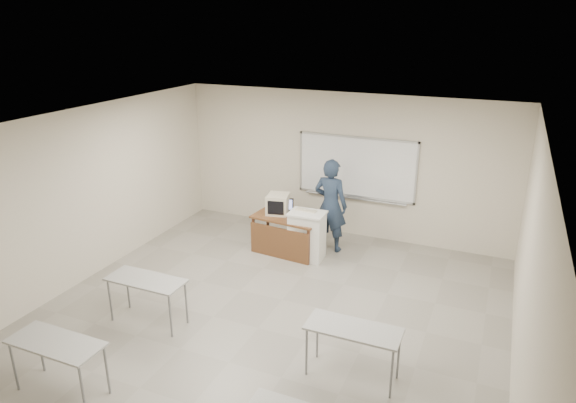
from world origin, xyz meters
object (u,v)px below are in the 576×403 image
at_px(keyboard, 306,210).
at_px(laptop, 286,211).
at_px(instructor_desk, 285,229).
at_px(mouse, 310,224).
at_px(crt_monitor, 278,204).
at_px(whiteboard, 356,168).
at_px(podium, 307,236).
at_px(presenter, 330,205).

bearing_deg(keyboard, laptop, 164.13).
distance_m(instructor_desk, mouse, 0.61).
bearing_deg(crt_monitor, whiteboard, 33.92).
xyz_separation_m(instructor_desk, podium, (0.46, 0.01, -0.05)).
bearing_deg(whiteboard, crt_monitor, -134.15).
xyz_separation_m(whiteboard, presenter, (-0.24, -0.89, -0.55)).
height_order(crt_monitor, mouse, crt_monitor).
xyz_separation_m(instructor_desk, presenter, (0.72, 0.58, 0.41)).
xyz_separation_m(podium, mouse, (0.09, -0.10, 0.30)).
bearing_deg(podium, keyboard, 121.98).
bearing_deg(presenter, laptop, 25.84).
bearing_deg(laptop, whiteboard, 25.96).
relative_size(whiteboard, instructor_desk, 1.86).
bearing_deg(whiteboard, keyboard, -111.75).
relative_size(instructor_desk, presenter, 0.71).
height_order(whiteboard, crt_monitor, whiteboard).
bearing_deg(presenter, mouse, 80.60).
height_order(podium, presenter, presenter).
distance_m(keyboard, presenter, 0.59).
distance_m(podium, keyboard, 0.49).
bearing_deg(instructor_desk, crt_monitor, 142.35).
bearing_deg(mouse, crt_monitor, 146.59).
bearing_deg(instructor_desk, podium, 6.92).
distance_m(whiteboard, crt_monitor, 1.81).
xyz_separation_m(crt_monitor, laptop, (0.15, 0.03, -0.13)).
bearing_deg(instructor_desk, mouse, -3.63).
bearing_deg(instructor_desk, presenter, 44.73).
bearing_deg(mouse, keyboard, 118.05).
relative_size(instructor_desk, mouse, 12.18).
bearing_deg(mouse, presenter, 64.59).
distance_m(instructor_desk, laptop, 0.40).
distance_m(crt_monitor, mouse, 0.88).
height_order(crt_monitor, laptop, crt_monitor).
bearing_deg(instructor_desk, keyboard, 18.27).
bearing_deg(crt_monitor, mouse, -34.06).
relative_size(whiteboard, podium, 2.63).
bearing_deg(keyboard, instructor_desk, -163.73).
bearing_deg(keyboard, presenter, 60.95).
relative_size(laptop, presenter, 0.19).
bearing_deg(podium, laptop, 153.20).
bearing_deg(whiteboard, instructor_desk, -122.90).
bearing_deg(podium, presenter, 63.44).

